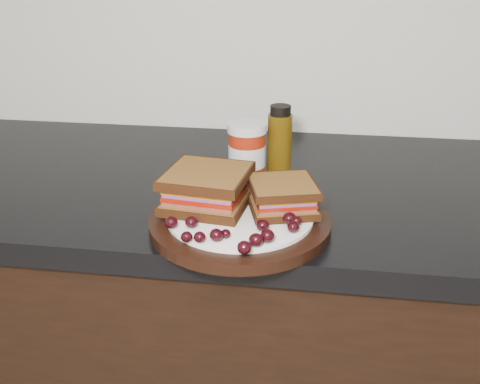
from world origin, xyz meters
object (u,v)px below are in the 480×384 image
at_px(sandwich_left, 207,188).
at_px(plate, 240,222).
at_px(condiment_jar, 247,151).
at_px(oil_bottle, 280,139).

bearing_deg(sandwich_left, plate, -15.74).
bearing_deg(condiment_jar, plate, -85.46).
height_order(sandwich_left, condiment_jar, condiment_jar).
xyz_separation_m(sandwich_left, condiment_jar, (0.04, 0.18, 0.00)).
bearing_deg(oil_bottle, plate, -99.47).
xyz_separation_m(sandwich_left, oil_bottle, (0.10, 0.22, 0.01)).
xyz_separation_m(condiment_jar, oil_bottle, (0.06, 0.04, 0.01)).
height_order(plate, condiment_jar, condiment_jar).
bearing_deg(oil_bottle, sandwich_left, -113.36).
height_order(sandwich_left, oil_bottle, oil_bottle).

